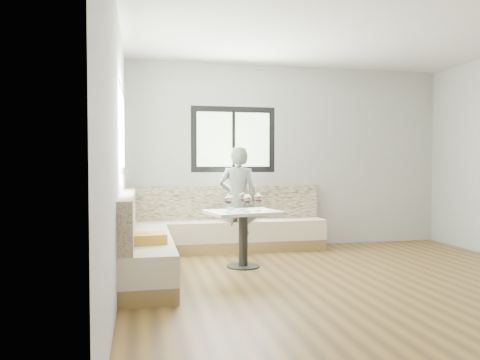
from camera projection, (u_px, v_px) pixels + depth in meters
name	position (u px, v px, depth m)	size (l,w,h in m)	color
room	(354.00, 151.00, 4.93)	(5.01, 5.01, 2.81)	brown
banquette	(195.00, 236.00, 6.16)	(2.90, 2.80, 0.95)	olive
table	(243.00, 225.00, 5.78)	(0.97, 0.82, 0.70)	black
person	(238.00, 200.00, 6.74)	(0.56, 0.37, 1.53)	slate
olive_ramekin	(230.00, 209.00, 5.84)	(0.09, 0.09, 0.04)	white
wine_glass_a	(228.00, 200.00, 5.51)	(0.10, 0.10, 0.22)	white
wine_glass_b	(247.00, 200.00, 5.57)	(0.10, 0.10, 0.22)	white
wine_glass_c	(258.00, 199.00, 5.72)	(0.10, 0.10, 0.22)	white
wine_glass_d	(242.00, 198.00, 5.86)	(0.10, 0.10, 0.22)	white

